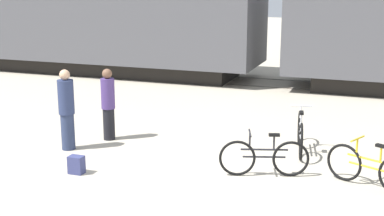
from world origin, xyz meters
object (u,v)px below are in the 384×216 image
object	(u,v)px
bicycle_black	(264,157)
bicycle_silver	(300,133)
person_in_purple	(108,104)
backpack	(76,165)
bicycle_yellow	(370,168)
person_in_navy	(67,110)

from	to	relation	value
bicycle_black	bicycle_silver	bearing A→B (deg)	76.17
bicycle_silver	person_in_purple	distance (m)	4.27
person_in_purple	backpack	distance (m)	2.29
bicycle_yellow	bicycle_black	size ratio (longest dim) A/B	0.96
person_in_purple	bicycle_yellow	bearing A→B (deg)	95.41
bicycle_yellow	person_in_purple	world-z (taller)	person_in_purple
person_in_navy	bicycle_silver	bearing A→B (deg)	-125.27
bicycle_yellow	backpack	distance (m)	5.32
bicycle_silver	bicycle_black	size ratio (longest dim) A/B	1.09
bicycle_silver	person_in_navy	distance (m)	4.95
bicycle_black	person_in_purple	distance (m)	3.98
bicycle_yellow	person_in_navy	xyz separation A→B (m)	(-6.14, 0.09, 0.51)
person_in_navy	backpack	size ratio (longest dim) A/B	5.09
bicycle_silver	person_in_navy	xyz separation A→B (m)	(-4.69, -1.50, 0.47)
bicycle_silver	person_in_purple	world-z (taller)	person_in_purple
person_in_purple	bicycle_silver	bearing A→B (deg)	113.37
bicycle_black	backpack	world-z (taller)	bicycle_black
bicycle_silver	bicycle_yellow	world-z (taller)	bicycle_silver
person_in_navy	backpack	distance (m)	1.69
bicycle_yellow	person_in_purple	size ratio (longest dim) A/B	0.95
person_in_navy	person_in_purple	bearing A→B (deg)	-80.29
person_in_navy	backpack	bearing A→B (deg)	164.89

